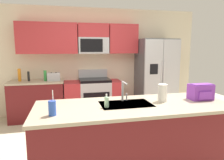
# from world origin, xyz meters

# --- Properties ---
(ground_plane) EXTENTS (9.00, 9.00, 0.00)m
(ground_plane) POSITION_xyz_m (0.00, 0.00, 0.00)
(ground_plane) COLOR beige
(ground_plane) RESTS_ON ground
(kitchen_wall_unit) EXTENTS (5.20, 0.43, 2.60)m
(kitchen_wall_unit) POSITION_xyz_m (-0.14, 2.08, 1.47)
(kitchen_wall_unit) COLOR beige
(kitchen_wall_unit) RESTS_ON ground
(back_counter) EXTENTS (1.20, 0.63, 0.90)m
(back_counter) POSITION_xyz_m (-1.46, 1.80, 0.45)
(back_counter) COLOR maroon
(back_counter) RESTS_ON ground
(range_oven) EXTENTS (1.36, 0.61, 1.10)m
(range_oven) POSITION_xyz_m (-0.18, 1.80, 0.44)
(range_oven) COLOR #B7BABF
(range_oven) RESTS_ON ground
(refrigerator) EXTENTS (0.90, 0.76, 1.85)m
(refrigerator) POSITION_xyz_m (1.41, 1.73, 0.93)
(refrigerator) COLOR #4C4F54
(refrigerator) RESTS_ON ground
(island_counter) EXTENTS (2.57, 0.99, 0.90)m
(island_counter) POSITION_xyz_m (0.05, -0.55, 0.45)
(island_counter) COLOR maroon
(island_counter) RESTS_ON ground
(toaster) EXTENTS (0.28, 0.16, 0.18)m
(toaster) POSITION_xyz_m (-1.07, 1.75, 0.99)
(toaster) COLOR #B7BABF
(toaster) RESTS_ON back_counter
(pepper_mill) EXTENTS (0.05, 0.05, 0.22)m
(pepper_mill) POSITION_xyz_m (-1.62, 1.80, 1.01)
(pepper_mill) COLOR black
(pepper_mill) RESTS_ON back_counter
(bottle_green) EXTENTS (0.06, 0.06, 0.23)m
(bottle_green) POSITION_xyz_m (-1.26, 1.76, 1.02)
(bottle_green) COLOR green
(bottle_green) RESTS_ON back_counter
(bottle_orange) EXTENTS (0.07, 0.07, 0.28)m
(bottle_orange) POSITION_xyz_m (-1.81, 1.82, 1.04)
(bottle_orange) COLOR orange
(bottle_orange) RESTS_ON back_counter
(sink_faucet) EXTENTS (0.08, 0.21, 0.28)m
(sink_faucet) POSITION_xyz_m (-0.04, -0.36, 1.07)
(sink_faucet) COLOR #B7BABF
(sink_faucet) RESTS_ON island_counter
(drink_cup_blue) EXTENTS (0.08, 0.08, 0.29)m
(drink_cup_blue) POSITION_xyz_m (-0.97, -0.77, 0.98)
(drink_cup_blue) COLOR blue
(drink_cup_blue) RESTS_ON island_counter
(soap_dispenser) EXTENTS (0.06, 0.06, 0.17)m
(soap_dispenser) POSITION_xyz_m (-0.33, -0.59, 0.97)
(soap_dispenser) COLOR #A5D8B2
(soap_dispenser) RESTS_ON island_counter
(paper_towel_roll) EXTENTS (0.12, 0.12, 0.24)m
(paper_towel_roll) POSITION_xyz_m (0.48, -0.48, 1.02)
(paper_towel_roll) COLOR white
(paper_towel_roll) RESTS_ON island_counter
(backpack) EXTENTS (0.32, 0.22, 0.23)m
(backpack) POSITION_xyz_m (1.07, -0.51, 1.02)
(backpack) COLOR purple
(backpack) RESTS_ON island_counter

